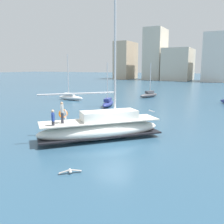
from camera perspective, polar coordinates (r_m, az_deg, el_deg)
ground_plane at (r=18.24m, az=0.63°, el=-7.28°), size 400.00×400.00×0.00m
main_sailboat at (r=19.20m, az=-2.48°, el=-3.55°), size 8.37×8.60×13.81m
moored_sloop_far at (r=45.92m, az=8.47°, el=3.99°), size 2.63×4.79×6.20m
moored_cutter_left at (r=34.93m, az=-0.93°, el=2.12°), size 2.31×4.91×6.12m
moored_cutter_right at (r=42.24m, az=-9.55°, el=3.46°), size 4.80×1.17×7.57m
seagull at (r=13.58m, az=-9.59°, el=-13.23°), size 0.97×0.92×0.18m
waterfront_buildings at (r=104.72m, az=23.17°, el=11.22°), size 83.34×19.79×22.02m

